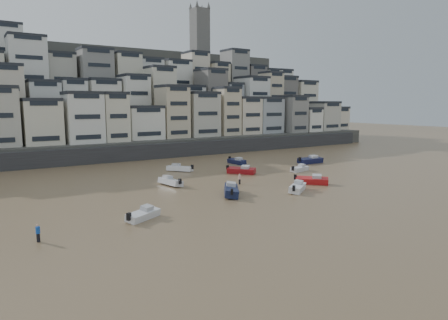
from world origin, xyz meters
TOP-DOWN VIEW (x-y plane):
  - ground at (0.00, 0.00)m, footprint 400.00×400.00m
  - harbor_wall at (10.00, 65.00)m, footprint 140.00×3.00m
  - hillside at (14.73, 104.84)m, footprint 141.04×66.00m
  - boat_a at (14.12, 19.97)m, footprint 5.59×4.69m
  - boat_b at (19.86, 22.70)m, footprint 5.20×5.35m
  - boat_c at (4.57, 23.37)m, footprint 5.21×6.52m
  - boat_d at (26.90, 32.85)m, footprint 5.04×2.58m
  - boat_e at (15.99, 36.83)m, footprint 4.93×5.71m
  - boat_f at (0.35, 34.32)m, footprint 2.59×5.63m
  - boat_g at (36.07, 39.11)m, footprint 6.62×2.26m
  - boat_h at (7.68, 45.52)m, footprint 4.83×5.45m
  - boat_i at (22.23, 47.28)m, footprint 1.96×5.42m
  - boat_j at (-10.44, 18.81)m, footprint 5.10×3.73m
  - person_blue at (-21.48, 17.19)m, footprint 0.44×0.44m
  - person_pink at (10.00, 28.95)m, footprint 0.44×0.44m

SIDE VIEW (x-z plane):
  - ground at x=0.00m, z-range 0.00..0.00m
  - boat_d at x=26.90m, z-range 0.00..1.31m
  - boat_j at x=-10.44m, z-range 0.00..1.34m
  - boat_i at x=22.23m, z-range 0.00..1.46m
  - boat_f at x=0.35m, z-range 0.00..1.48m
  - boat_h at x=7.68m, z-range 0.00..1.50m
  - boat_a at x=14.12m, z-range 0.00..1.52m
  - boat_b at x=19.86m, z-range 0.00..1.53m
  - boat_e at x=15.99m, z-range 0.00..1.56m
  - person_blue at x=-21.48m, z-range 0.00..1.74m
  - person_pink at x=10.00m, z-range 0.00..1.74m
  - boat_c at x=4.57m, z-range 0.00..1.74m
  - boat_g at x=36.07m, z-range 0.00..1.80m
  - harbor_wall at x=10.00m, z-range 0.00..3.50m
  - hillside at x=14.73m, z-range -11.99..38.01m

